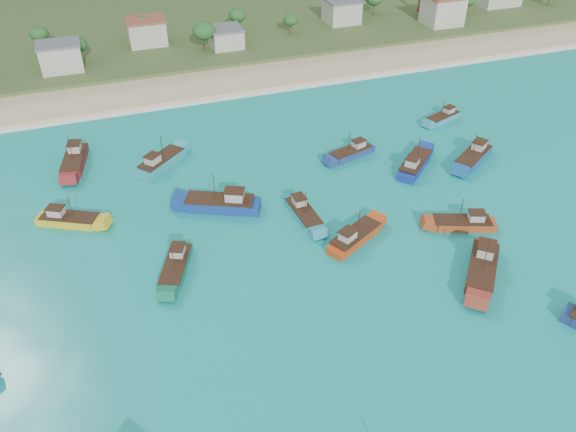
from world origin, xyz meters
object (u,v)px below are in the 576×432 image
object	(u,v)px
boat_9	(69,220)
boat_17	(415,165)
boat_14	(221,204)
boat_13	(161,162)
boat_24	(473,157)
boat_7	(463,224)
boat_25	(354,238)
boat_1	(75,161)
boat_0	(443,118)
boat_11	(176,267)
boat_19	(482,269)
boat_20	(351,153)
boat_5	(303,214)

from	to	relation	value
boat_9	boat_17	bearing A→B (deg)	114.11
boat_14	boat_13	bearing A→B (deg)	47.89
boat_24	boat_9	bearing A→B (deg)	53.24
boat_7	boat_25	distance (m)	17.85
boat_25	boat_1	bearing A→B (deg)	-162.37
boat_25	boat_0	bearing A→B (deg)	103.05
boat_9	boat_13	bearing A→B (deg)	155.29
boat_11	boat_17	size ratio (longest dim) A/B	0.99
boat_24	boat_25	distance (m)	34.37
boat_11	boat_13	distance (m)	29.95
boat_0	boat_19	bearing A→B (deg)	134.65
boat_13	boat_19	world-z (taller)	boat_19
boat_19	boat_20	world-z (taller)	boat_19
boat_14	boat_19	xyz separation A→B (m)	(30.94, -28.01, -0.05)
boat_5	boat_14	bearing A→B (deg)	-32.85
boat_1	boat_19	world-z (taller)	boat_19
boat_11	boat_17	xyz separation A→B (m)	(46.51, 13.24, 0.11)
boat_14	boat_24	world-z (taller)	boat_14
boat_11	boat_25	xyz separation A→B (m)	(26.94, -2.51, 0.04)
boat_0	boat_20	xyz separation A→B (m)	(-24.68, -7.09, 0.08)
boat_1	boat_24	distance (m)	74.27
boat_20	boat_24	bearing A→B (deg)	-130.37
boat_7	boat_11	xyz separation A→B (m)	(-44.60, 5.07, -0.00)
boat_9	boat_11	bearing A→B (deg)	67.12
boat_11	boat_17	distance (m)	48.36
boat_13	boat_14	distance (m)	18.54
boat_9	boat_19	size ratio (longest dim) A/B	0.90
boat_9	boat_19	bearing A→B (deg)	87.16
boat_0	boat_14	size ratio (longest dim) A/B	0.72
boat_11	boat_13	xyz separation A→B (m)	(2.74, 29.82, 0.09)
boat_19	boat_24	size ratio (longest dim) A/B	1.03
boat_7	boat_9	bearing A→B (deg)	90.09
boat_13	boat_20	bearing A→B (deg)	34.94
boat_0	boat_11	size ratio (longest dim) A/B	0.90
boat_17	boat_24	bearing A→B (deg)	41.58
boat_5	boat_7	distance (m)	25.33
boat_24	boat_14	bearing A→B (deg)	56.22
boat_1	boat_14	size ratio (longest dim) A/B	0.93
boat_9	boat_24	size ratio (longest dim) A/B	0.93
boat_7	boat_11	bearing A→B (deg)	104.19
boat_0	boat_7	bearing A→B (deg)	132.97
boat_9	boat_14	xyz separation A→B (m)	(23.87, -4.19, 0.26)
boat_24	boat_25	size ratio (longest dim) A/B	1.05
boat_13	boat_5	bearing A→B (deg)	-2.65
boat_25	boat_17	bearing A→B (deg)	100.62
boat_17	boat_25	bearing A→B (deg)	-92.79
boat_1	boat_17	bearing A→B (deg)	170.56
boat_0	boat_9	bearing A→B (deg)	79.18
boat_9	boat_11	distance (m)	21.93
boat_11	boat_20	size ratio (longest dim) A/B	1.03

